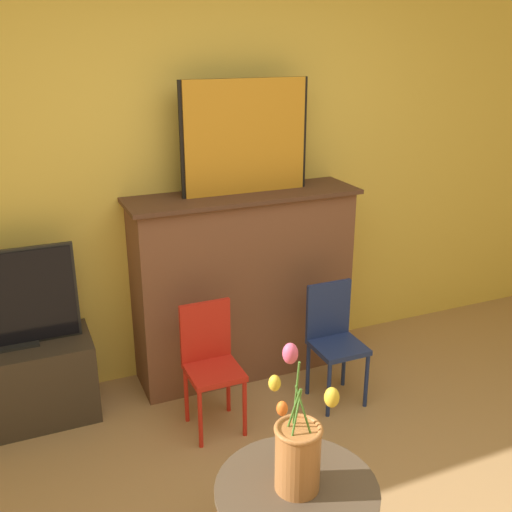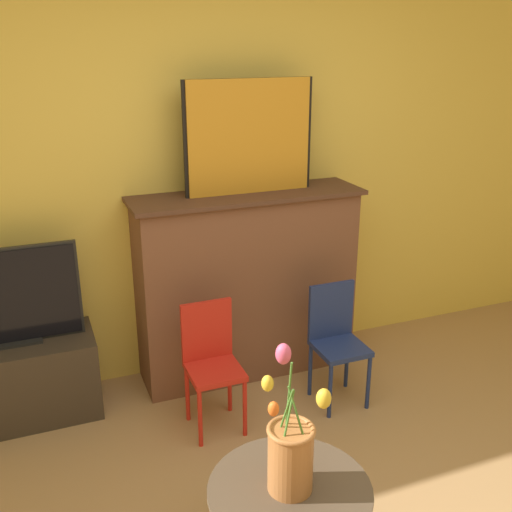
# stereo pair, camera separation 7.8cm
# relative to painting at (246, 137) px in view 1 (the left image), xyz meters

# --- Properties ---
(wall_back) EXTENTS (8.00, 0.06, 2.70)m
(wall_back) POSITION_rel_painting_xyz_m (-0.25, 0.21, -0.15)
(wall_back) COLOR #EAC651
(wall_back) RESTS_ON ground
(fireplace_mantel) EXTENTS (1.40, 0.41, 1.17)m
(fireplace_mantel) POSITION_rel_painting_xyz_m (-0.02, -0.01, -0.90)
(fireplace_mantel) COLOR brown
(fireplace_mantel) RESTS_ON ground
(painting) EXTENTS (0.78, 0.03, 0.65)m
(painting) POSITION_rel_painting_xyz_m (0.00, 0.00, 0.00)
(painting) COLOR black
(painting) RESTS_ON fireplace_mantel
(tv_stand) EXTENTS (0.83, 0.40, 0.47)m
(tv_stand) POSITION_rel_painting_xyz_m (-1.39, -0.04, -1.27)
(tv_stand) COLOR #382D23
(tv_stand) RESTS_ON ground
(tv_monitor) EXTENTS (0.75, 0.12, 0.55)m
(tv_monitor) POSITION_rel_painting_xyz_m (-1.39, -0.04, -0.77)
(tv_monitor) COLOR black
(tv_monitor) RESTS_ON tv_stand
(chair_red) EXTENTS (0.28, 0.28, 0.71)m
(chair_red) POSITION_rel_painting_xyz_m (-0.41, -0.49, -1.09)
(chair_red) COLOR red
(chair_red) RESTS_ON ground
(chair_blue) EXTENTS (0.28, 0.28, 0.71)m
(chair_blue) POSITION_rel_painting_xyz_m (0.34, -0.51, -1.09)
(chair_blue) COLOR navy
(chair_blue) RESTS_ON ground
(vase_tulips) EXTENTS (0.22, 0.22, 0.56)m
(vase_tulips) POSITION_rel_painting_xyz_m (-0.46, -1.61, -0.86)
(vase_tulips) COLOR #AD6B38
(vase_tulips) RESTS_ON side_table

